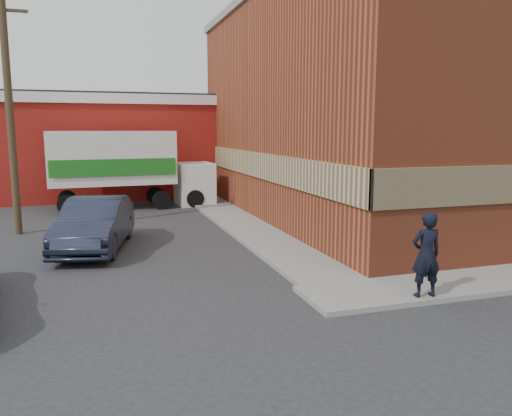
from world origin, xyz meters
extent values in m
plane|color=#28282B|center=(0.00, 0.00, 0.00)|extent=(90.00, 90.00, 0.00)
cube|color=#A04529|center=(8.50, 9.00, 4.50)|extent=(14.00, 18.00, 9.00)
cube|color=tan|center=(1.46, 9.00, 2.30)|extent=(0.08, 18.16, 1.00)
cube|color=gray|center=(8.50, 9.00, 9.18)|extent=(14.25, 18.25, 0.36)
cube|color=gray|center=(0.60, 9.00, 0.06)|extent=(1.80, 18.00, 0.12)
cube|color=maroon|center=(-6.00, 20.00, 2.50)|extent=(16.00, 8.00, 5.00)
cube|color=silver|center=(-6.00, 20.00, 5.25)|extent=(16.30, 8.30, 0.50)
cube|color=black|center=(-6.00, 20.00, 5.55)|extent=(16.00, 8.00, 0.10)
cylinder|color=#4B3925|center=(-7.50, 9.00, 4.50)|extent=(0.26, 0.26, 9.00)
cube|color=#4B3925|center=(-7.50, 9.00, 7.70)|extent=(1.60, 0.10, 0.10)
imported|color=black|center=(1.96, -1.55, 1.05)|extent=(0.72, 0.51, 1.87)
imported|color=#282D43|center=(-4.84, 5.67, 0.80)|extent=(2.69, 5.12, 1.61)
cube|color=white|center=(-4.00, 13.95, 2.41)|extent=(5.77, 2.52, 2.46)
cube|color=#1F7520|center=(-3.95, 12.80, 2.04)|extent=(5.49, 0.26, 0.76)
cube|color=white|center=(-0.31, 14.11, 1.04)|extent=(1.80, 2.16, 2.08)
cylinder|color=black|center=(-6.04, 12.91, 0.43)|extent=(0.86, 0.32, 0.85)
cylinder|color=black|center=(-6.12, 14.80, 0.43)|extent=(0.86, 0.32, 0.85)
cylinder|color=black|center=(-1.88, 13.09, 0.43)|extent=(0.86, 0.32, 0.85)
cylinder|color=black|center=(-1.96, 14.98, 0.43)|extent=(0.86, 0.32, 0.85)
cylinder|color=black|center=(-0.27, 13.17, 0.43)|extent=(0.86, 0.32, 0.85)
cylinder|color=black|center=(-0.35, 15.06, 0.43)|extent=(0.86, 0.32, 0.85)
camera|label=1|loc=(-4.72, -10.38, 3.72)|focal=35.00mm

